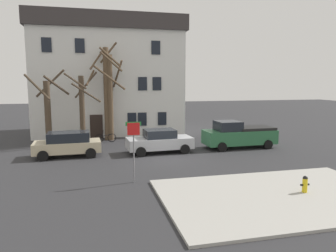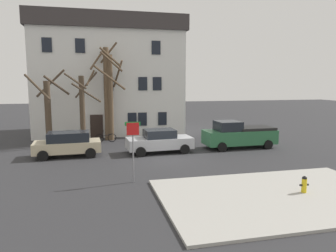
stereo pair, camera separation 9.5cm
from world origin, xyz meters
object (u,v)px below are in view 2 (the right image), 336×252
tree_bare_near (48,109)px  bicycle_leaning (106,138)px  tree_bare_mid (82,106)px  car_beige_wagon (68,144)px  fire_hydrant (304,184)px  building_main (109,76)px  street_sign_pole (133,141)px  tree_bare_far (107,91)px  tree_bare_end (110,94)px  car_silver_sedan (160,141)px  pickup_truck_green (239,135)px

tree_bare_near → bicycle_leaning: tree_bare_near is taller
tree_bare_mid → bicycle_leaning: tree_bare_mid is taller
tree_bare_near → car_beige_wagon: size_ratio=1.37×
tree_bare_near → bicycle_leaning: (4.35, 0.20, -2.53)m
fire_hydrant → car_beige_wagon: bearing=136.5°
building_main → bicycle_leaning: 8.00m
street_sign_pole → tree_bare_far: bearing=93.3°
tree_bare_end → car_silver_sedan: (3.04, -5.80, -3.12)m
tree_bare_mid → car_beige_wagon: size_ratio=1.33×
car_beige_wagon → bicycle_leaning: size_ratio=2.50×
tree_bare_far → tree_bare_near: bearing=-164.2°
building_main → street_sign_pole: (0.25, -17.16, -3.47)m
building_main → tree_bare_near: bearing=-128.8°
pickup_truck_green → street_sign_pole: 11.04m
tree_bare_mid → car_beige_wagon: (-0.89, -4.66, -2.13)m
tree_bare_near → tree_bare_end: bearing=13.8°
pickup_truck_green → fire_hydrant: (-1.74, -10.07, -0.49)m
building_main → car_silver_sedan: size_ratio=3.04×
tree_bare_near → street_sign_pole: bearing=-64.2°
pickup_truck_green → car_beige_wagon: bearing=179.9°
tree_bare_mid → tree_bare_near: bearing=-172.9°
building_main → tree_bare_mid: size_ratio=2.44×
tree_bare_near → car_silver_sedan: 9.37m
car_beige_wagon → tree_bare_mid: bearing=79.2°
building_main → car_silver_sedan: building_main is taller
car_silver_sedan → bicycle_leaning: bearing=126.5°
tree_bare_end → fire_hydrant: bearing=-64.4°
tree_bare_near → car_silver_sedan: size_ratio=1.28×
tree_bare_end → pickup_truck_green: bearing=-31.0°
pickup_truck_green → tree_bare_mid: bearing=157.9°
fire_hydrant → street_sign_pole: (-7.07, 3.51, 1.60)m
tree_bare_far → pickup_truck_green: 11.53m
fire_hydrant → street_sign_pole: bearing=153.6°
fire_hydrant → building_main: bearing=109.5°
car_beige_wagon → bicycle_leaning: 5.28m
street_sign_pole → building_main: bearing=90.8°
tree_bare_far → fire_hydrant: size_ratio=11.21×
tree_bare_near → pickup_truck_green: (14.08, -4.35, -1.90)m
tree_bare_mid → street_sign_pole: tree_bare_mid is taller
pickup_truck_green → fire_hydrant: bearing=-99.8°
building_main → bicycle_leaning: bearing=-96.3°
tree_bare_mid → tree_bare_end: bearing=20.8°
tree_bare_end → bicycle_leaning: 3.75m
tree_bare_far → tree_bare_mid: bearing=-153.9°
tree_bare_mid → car_silver_sedan: (5.32, -4.93, -2.16)m
tree_bare_mid → fire_hydrant: 17.86m
bicycle_leaning → tree_bare_mid: bearing=175.9°
building_main → fire_hydrant: bearing=-70.5°
tree_bare_end → bicycle_leaning: size_ratio=4.69×
car_beige_wagon → car_silver_sedan: 6.21m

